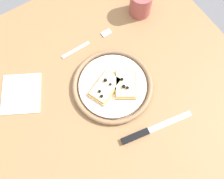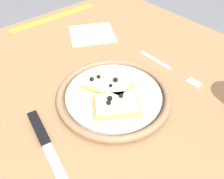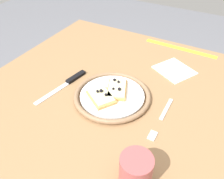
% 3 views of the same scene
% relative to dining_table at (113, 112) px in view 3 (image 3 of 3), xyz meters
% --- Properties ---
extents(dining_table, '(0.96, 0.95, 0.76)m').
position_rel_dining_table_xyz_m(dining_table, '(0.00, 0.00, 0.00)').
color(dining_table, '#936D47').
rests_on(dining_table, ground_plane).
extents(plate, '(0.27, 0.27, 0.02)m').
position_rel_dining_table_xyz_m(plate, '(-0.01, 0.03, 0.11)').
color(plate, white).
rests_on(plate, dining_table).
extents(pizza_slice_near, '(0.11, 0.13, 0.03)m').
position_rel_dining_table_xyz_m(pizza_slice_near, '(-0.02, -0.00, 0.12)').
color(pizza_slice_near, tan).
rests_on(pizza_slice_near, plate).
extents(pizza_slice_far, '(0.12, 0.11, 0.03)m').
position_rel_dining_table_xyz_m(pizza_slice_far, '(0.01, 0.06, 0.12)').
color(pizza_slice_far, tan).
rests_on(pizza_slice_far, plate).
extents(knife, '(0.06, 0.24, 0.01)m').
position_rel_dining_table_xyz_m(knife, '(0.17, 0.03, 0.11)').
color(knife, silver).
rests_on(knife, dining_table).
extents(fork, '(0.02, 0.20, 0.00)m').
position_rel_dining_table_xyz_m(fork, '(-0.20, 0.04, 0.10)').
color(fork, silver).
rests_on(fork, dining_table).
extents(cup, '(0.08, 0.08, 0.09)m').
position_rel_dining_table_xyz_m(cup, '(-0.21, 0.28, 0.15)').
color(cup, '#A54C4C').
rests_on(cup, dining_table).
extents(measuring_tape, '(0.33, 0.03, 0.00)m').
position_rel_dining_table_xyz_m(measuring_tape, '(-0.12, -0.43, 0.10)').
color(measuring_tape, yellow).
rests_on(measuring_tape, dining_table).
extents(napkin, '(0.18, 0.18, 0.00)m').
position_rel_dining_table_xyz_m(napkin, '(-0.15, -0.24, 0.10)').
color(napkin, white).
rests_on(napkin, dining_table).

